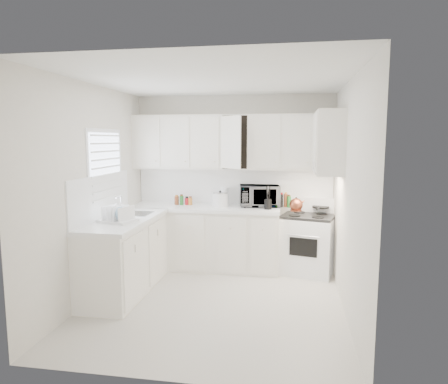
% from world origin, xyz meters
% --- Properties ---
extents(floor, '(3.20, 3.20, 0.00)m').
position_xyz_m(floor, '(0.00, 0.00, 0.00)').
color(floor, beige).
rests_on(floor, ground).
extents(ceiling, '(3.20, 3.20, 0.00)m').
position_xyz_m(ceiling, '(0.00, 0.00, 2.60)').
color(ceiling, white).
rests_on(ceiling, ground).
extents(wall_back, '(3.00, 0.00, 3.00)m').
position_xyz_m(wall_back, '(0.00, 1.60, 1.30)').
color(wall_back, silver).
rests_on(wall_back, ground).
extents(wall_front, '(3.00, 0.00, 3.00)m').
position_xyz_m(wall_front, '(0.00, -1.60, 1.30)').
color(wall_front, silver).
rests_on(wall_front, ground).
extents(wall_left, '(0.00, 3.20, 3.20)m').
position_xyz_m(wall_left, '(-1.50, 0.00, 1.30)').
color(wall_left, silver).
rests_on(wall_left, ground).
extents(wall_right, '(0.00, 3.20, 3.20)m').
position_xyz_m(wall_right, '(1.50, 0.00, 1.30)').
color(wall_right, silver).
rests_on(wall_right, ground).
extents(window_blinds, '(0.06, 0.96, 1.06)m').
position_xyz_m(window_blinds, '(-1.48, 0.35, 1.55)').
color(window_blinds, white).
rests_on(window_blinds, wall_left).
extents(lower_cabinets_back, '(2.22, 0.60, 0.90)m').
position_xyz_m(lower_cabinets_back, '(-0.39, 1.30, 0.45)').
color(lower_cabinets_back, silver).
rests_on(lower_cabinets_back, floor).
extents(lower_cabinets_left, '(0.60, 1.60, 0.90)m').
position_xyz_m(lower_cabinets_left, '(-1.20, 0.20, 0.45)').
color(lower_cabinets_left, silver).
rests_on(lower_cabinets_left, floor).
extents(countertop_back, '(2.24, 0.64, 0.05)m').
position_xyz_m(countertop_back, '(-0.39, 1.29, 0.93)').
color(countertop_back, white).
rests_on(countertop_back, lower_cabinets_back).
extents(countertop_left, '(0.64, 1.62, 0.05)m').
position_xyz_m(countertop_left, '(-1.19, 0.20, 0.93)').
color(countertop_left, white).
rests_on(countertop_left, lower_cabinets_left).
extents(backsplash_back, '(2.98, 0.02, 0.55)m').
position_xyz_m(backsplash_back, '(0.00, 1.59, 1.23)').
color(backsplash_back, white).
rests_on(backsplash_back, wall_back).
extents(backsplash_left, '(0.02, 1.60, 0.55)m').
position_xyz_m(backsplash_left, '(-1.49, 0.20, 1.23)').
color(backsplash_left, white).
rests_on(backsplash_left, wall_left).
extents(upper_cabinets_back, '(3.00, 0.33, 0.80)m').
position_xyz_m(upper_cabinets_back, '(0.00, 1.44, 1.50)').
color(upper_cabinets_back, silver).
rests_on(upper_cabinets_back, wall_back).
extents(upper_cabinets_right, '(0.33, 0.90, 0.80)m').
position_xyz_m(upper_cabinets_right, '(1.33, 0.82, 1.50)').
color(upper_cabinets_right, silver).
rests_on(upper_cabinets_right, wall_right).
extents(sink, '(0.42, 0.38, 0.30)m').
position_xyz_m(sink, '(-1.19, 0.55, 1.07)').
color(sink, gray).
rests_on(sink, countertop_left).
extents(stove, '(0.84, 0.74, 1.10)m').
position_xyz_m(stove, '(1.13, 1.31, 0.55)').
color(stove, white).
rests_on(stove, floor).
extents(tea_kettle, '(0.28, 0.26, 0.21)m').
position_xyz_m(tea_kettle, '(0.95, 1.15, 1.05)').
color(tea_kettle, maroon).
rests_on(tea_kettle, stove).
extents(frying_pan, '(0.34, 0.46, 0.04)m').
position_xyz_m(frying_pan, '(1.31, 1.47, 0.96)').
color(frying_pan, black).
rests_on(frying_pan, stove).
extents(microwave, '(0.62, 0.41, 0.39)m').
position_xyz_m(microwave, '(0.41, 1.44, 1.14)').
color(microwave, gray).
rests_on(microwave, countertop_back).
extents(rice_cooker, '(0.25, 0.25, 0.24)m').
position_xyz_m(rice_cooker, '(-0.16, 1.31, 1.07)').
color(rice_cooker, white).
rests_on(rice_cooker, countertop_back).
extents(paper_towel, '(0.12, 0.12, 0.27)m').
position_xyz_m(paper_towel, '(-0.11, 1.47, 1.08)').
color(paper_towel, white).
rests_on(paper_towel, countertop_back).
extents(utensil_crock, '(0.15, 0.15, 0.34)m').
position_xyz_m(utensil_crock, '(0.55, 1.19, 1.12)').
color(utensil_crock, black).
rests_on(utensil_crock, countertop_back).
extents(dish_rack, '(0.49, 0.42, 0.23)m').
position_xyz_m(dish_rack, '(-1.18, -0.01, 1.06)').
color(dish_rack, white).
rests_on(dish_rack, countertop_left).
extents(spice_left_0, '(0.06, 0.06, 0.13)m').
position_xyz_m(spice_left_0, '(-0.85, 1.42, 1.02)').
color(spice_left_0, brown).
rests_on(spice_left_0, countertop_back).
extents(spice_left_1, '(0.06, 0.06, 0.13)m').
position_xyz_m(spice_left_1, '(-0.78, 1.33, 1.02)').
color(spice_left_1, '#236A27').
rests_on(spice_left_1, countertop_back).
extents(spice_left_2, '(0.06, 0.06, 0.13)m').
position_xyz_m(spice_left_2, '(-0.70, 1.42, 1.02)').
color(spice_left_2, '#B31720').
rests_on(spice_left_2, countertop_back).
extents(spice_left_3, '(0.06, 0.06, 0.13)m').
position_xyz_m(spice_left_3, '(-0.62, 1.33, 1.02)').
color(spice_left_3, '#C7792E').
rests_on(spice_left_3, countertop_back).
extents(sauce_right_0, '(0.06, 0.06, 0.19)m').
position_xyz_m(sauce_right_0, '(0.58, 1.46, 1.05)').
color(sauce_right_0, '#B31720').
rests_on(sauce_right_0, countertop_back).
extents(sauce_right_1, '(0.06, 0.06, 0.19)m').
position_xyz_m(sauce_right_1, '(0.64, 1.40, 1.05)').
color(sauce_right_1, '#C7792E').
rests_on(sauce_right_1, countertop_back).
extents(sauce_right_2, '(0.06, 0.06, 0.19)m').
position_xyz_m(sauce_right_2, '(0.69, 1.46, 1.05)').
color(sauce_right_2, '#553618').
rests_on(sauce_right_2, countertop_back).
extents(sauce_right_3, '(0.06, 0.06, 0.19)m').
position_xyz_m(sauce_right_3, '(0.74, 1.40, 1.05)').
color(sauce_right_3, black).
rests_on(sauce_right_3, countertop_back).
extents(sauce_right_4, '(0.06, 0.06, 0.19)m').
position_xyz_m(sauce_right_4, '(0.80, 1.46, 1.05)').
color(sauce_right_4, brown).
rests_on(sauce_right_4, countertop_back).
extents(sauce_right_5, '(0.06, 0.06, 0.19)m').
position_xyz_m(sauce_right_5, '(0.85, 1.40, 1.05)').
color(sauce_right_5, '#236A27').
rests_on(sauce_right_5, countertop_back).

